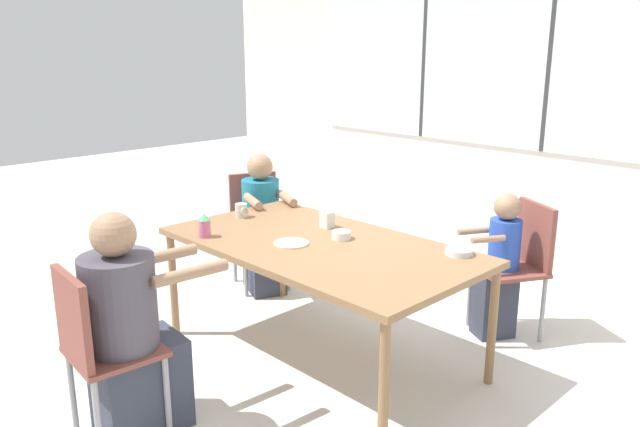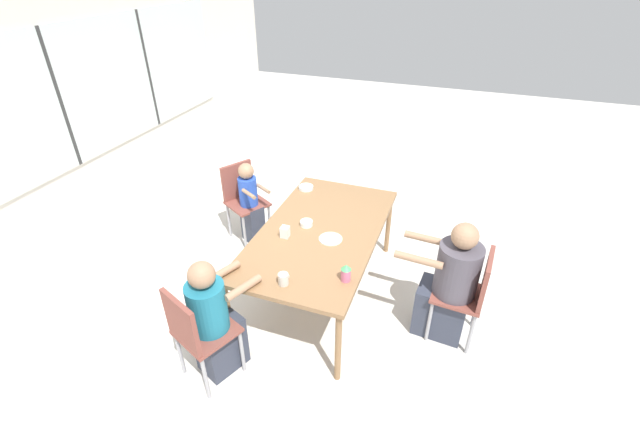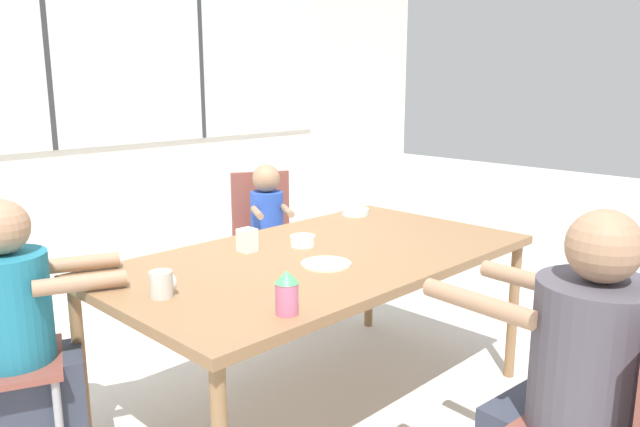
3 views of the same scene
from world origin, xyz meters
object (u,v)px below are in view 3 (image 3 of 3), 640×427
at_px(sippy_cup, 287,292).
at_px(bowl_white_shallow, 303,241).
at_px(milk_carton_small, 247,240).
at_px(bowl_cereal, 355,212).
at_px(person_woman_green_shirt, 26,353).
at_px(coffee_mug, 162,284).
at_px(chair_for_toddler, 263,228).
at_px(person_man_blue_shirt, 574,411).
at_px(chair_for_man_blue_shirt, 632,425).
at_px(person_toddler, 268,245).

bearing_deg(sippy_cup, bowl_white_shallow, 42.64).
xyz_separation_m(milk_carton_small, bowl_cereal, (0.89, 0.15, -0.03)).
distance_m(person_woman_green_shirt, milk_carton_small, 0.97).
bearing_deg(bowl_white_shallow, coffee_mug, -170.76).
relative_size(chair_for_toddler, bowl_cereal, 5.77).
bearing_deg(milk_carton_small, coffee_mug, -157.22).
bearing_deg(milk_carton_small, bowl_cereal, 9.72).
xyz_separation_m(person_man_blue_shirt, sippy_cup, (-0.48, 0.77, 0.31)).
bearing_deg(person_woman_green_shirt, bowl_cereal, 110.97).
distance_m(chair_for_man_blue_shirt, milk_carton_small, 1.63).
bearing_deg(chair_for_toddler, bowl_cereal, 121.19).
bearing_deg(chair_for_man_blue_shirt, person_woman_green_shirt, 123.46).
distance_m(milk_carton_small, bowl_white_shallow, 0.26).
height_order(person_man_blue_shirt, sippy_cup, person_man_blue_shirt).
distance_m(chair_for_man_blue_shirt, bowl_cereal, 1.95).
xyz_separation_m(chair_for_man_blue_shirt, bowl_cereal, (0.81, 1.76, 0.22)).
relative_size(person_woman_green_shirt, milk_carton_small, 10.53).
bearing_deg(chair_for_toddler, person_woman_green_shirt, 51.87).
bearing_deg(person_toddler, coffee_mug, 66.63).
relative_size(chair_for_toddler, person_toddler, 0.92).
height_order(person_woman_green_shirt, coffee_mug, person_woman_green_shirt).
bearing_deg(coffee_mug, milk_carton_small, 22.78).
xyz_separation_m(chair_for_toddler, bowl_cereal, (0.02, -0.77, 0.22)).
height_order(chair_for_man_blue_shirt, person_woman_green_shirt, person_woman_green_shirt).
height_order(person_woman_green_shirt, person_toddler, person_woman_green_shirt).
xyz_separation_m(person_toddler, bowl_white_shallow, (-0.56, -0.90, 0.31)).
bearing_deg(bowl_cereal, milk_carton_small, -170.28).
bearing_deg(bowl_white_shallow, chair_for_man_blue_shirt, -95.69).
bearing_deg(chair_for_man_blue_shirt, person_toddler, 78.34).
xyz_separation_m(person_man_blue_shirt, milk_carton_small, (-0.10, 1.44, 0.29)).
relative_size(chair_for_man_blue_shirt, chair_for_toddler, 1.00).
bearing_deg(milk_carton_small, sippy_cup, -119.32).
xyz_separation_m(bowl_white_shallow, bowl_cereal, (0.66, 0.26, -0.01)).
xyz_separation_m(sippy_cup, bowl_cereal, (1.27, 0.83, -0.06)).
bearing_deg(bowl_cereal, person_toddler, 98.68).
bearing_deg(coffee_mug, sippy_cup, -65.29).
bearing_deg(bowl_cereal, person_man_blue_shirt, -116.49).
bearing_deg(sippy_cup, chair_for_toddler, 51.97).
distance_m(person_man_blue_shirt, coffee_mug, 1.40).
xyz_separation_m(person_woman_green_shirt, sippy_cup, (0.53, -0.88, 0.33)).
distance_m(chair_for_man_blue_shirt, sippy_cup, 1.08).
height_order(chair_for_toddler, milk_carton_small, chair_for_toddler).
xyz_separation_m(person_toddler, bowl_cereal, (0.10, -0.64, 0.30)).
relative_size(person_woman_green_shirt, sippy_cup, 7.25).
xyz_separation_m(sippy_cup, bowl_white_shallow, (0.61, 0.56, -0.05)).
xyz_separation_m(person_woman_green_shirt, person_man_blue_shirt, (1.00, -1.64, 0.01)).
bearing_deg(bowl_white_shallow, person_woman_green_shirt, 164.70).
height_order(chair_for_toddler, bowl_white_shallow, chair_for_toddler).
relative_size(person_man_blue_shirt, coffee_mug, 12.08).
xyz_separation_m(chair_for_toddler, coffee_mug, (-1.45, -1.17, 0.25)).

